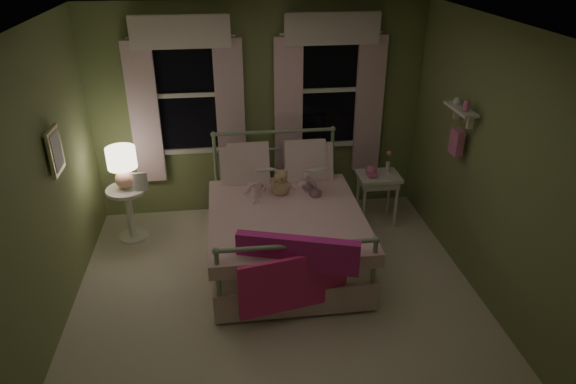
{
  "coord_description": "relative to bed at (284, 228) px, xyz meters",
  "views": [
    {
      "loc": [
        -0.43,
        -3.91,
        3.25
      ],
      "look_at": [
        0.15,
        0.5,
        1.0
      ],
      "focal_mm": 32.0,
      "sensor_mm": 36.0,
      "label": 1
    }
  ],
  "objects": [
    {
      "name": "room_shell",
      "position": [
        -0.15,
        -0.85,
        0.92
      ],
      "size": [
        4.2,
        4.2,
        4.2
      ],
      "color": "beige",
      "rests_on": "ground"
    },
    {
      "name": "bed",
      "position": [
        0.0,
        0.0,
        0.0
      ],
      "size": [
        1.58,
        2.04,
        1.18
      ],
      "color": "white",
      "rests_on": "ground"
    },
    {
      "name": "pink_throw",
      "position": [
        0.0,
        -1.03,
        0.23
      ],
      "size": [
        1.09,
        0.43,
        0.71
      ],
      "color": "#D02892",
      "rests_on": "bed"
    },
    {
      "name": "child_left",
      "position": [
        -0.28,
        0.42,
        0.57
      ],
      "size": [
        0.29,
        0.2,
        0.76
      ],
      "primitive_type": "imported",
      "rotation": [
        0.0,
        0.0,
        3.06
      ],
      "color": "#F7D1DD",
      "rests_on": "bed"
    },
    {
      "name": "child_right",
      "position": [
        0.28,
        0.42,
        0.51
      ],
      "size": [
        0.37,
        0.33,
        0.65
      ],
      "primitive_type": "imported",
      "rotation": [
        0.0,
        0.0,
        3.43
      ],
      "color": "#F7D1DD",
      "rests_on": "bed"
    },
    {
      "name": "book_left",
      "position": [
        -0.28,
        0.17,
        0.58
      ],
      "size": [
        0.21,
        0.13,
        0.26
      ],
      "primitive_type": "imported",
      "rotation": [
        1.22,
        0.0,
        0.08
      ],
      "color": "beige",
      "rests_on": "child_left"
    },
    {
      "name": "book_right",
      "position": [
        0.28,
        0.17,
        0.54
      ],
      "size": [
        0.22,
        0.16,
        0.26
      ],
      "primitive_type": "imported",
      "rotation": [
        1.22,
        0.0,
        0.3
      ],
      "color": "beige",
      "rests_on": "child_right"
    },
    {
      "name": "teddy_bear",
      "position": [
        0.0,
        0.26,
        0.41
      ],
      "size": [
        0.24,
        0.2,
        0.32
      ],
      "color": "tan",
      "rests_on": "bed"
    },
    {
      "name": "nightstand_left",
      "position": [
        -1.73,
        0.66,
        0.03
      ],
      "size": [
        0.46,
        0.46,
        0.65
      ],
      "color": "white",
      "rests_on": "ground"
    },
    {
      "name": "table_lamp",
      "position": [
        -1.73,
        0.66,
        0.57
      ],
      "size": [
        0.32,
        0.32,
        0.49
      ],
      "color": "tan",
      "rests_on": "nightstand_left"
    },
    {
      "name": "book_nightstand",
      "position": [
        -1.63,
        0.58,
        0.27
      ],
      "size": [
        0.18,
        0.24,
        0.02
      ],
      "primitive_type": "imported",
      "rotation": [
        0.0,
        0.0,
        -0.09
      ],
      "color": "beige",
      "rests_on": "nightstand_left"
    },
    {
      "name": "nightstand_right",
      "position": [
        1.23,
        0.65,
        0.17
      ],
      "size": [
        0.5,
        0.4,
        0.64
      ],
      "color": "white",
      "rests_on": "ground"
    },
    {
      "name": "pink_toy",
      "position": [
        1.13,
        0.65,
        0.32
      ],
      "size": [
        0.14,
        0.18,
        0.14
      ],
      "color": "pink",
      "rests_on": "nightstand_right"
    },
    {
      "name": "bud_vase",
      "position": [
        1.35,
        0.7,
        0.41
      ],
      "size": [
        0.06,
        0.06,
        0.28
      ],
      "color": "white",
      "rests_on": "nightstand_right"
    },
    {
      "name": "window_left",
      "position": [
        -1.0,
        1.18,
        1.24
      ],
      "size": [
        1.34,
        0.13,
        1.96
      ],
      "color": "black",
      "rests_on": "room_shell"
    },
    {
      "name": "window_right",
      "position": [
        0.7,
        1.18,
        1.24
      ],
      "size": [
        1.34,
        0.13,
        1.96
      ],
      "color": "black",
      "rests_on": "room_shell"
    },
    {
      "name": "wall_shelf",
      "position": [
        1.75,
        -0.15,
        1.14
      ],
      "size": [
        0.15,
        0.5,
        0.6
      ],
      "color": "white",
      "rests_on": "room_shell"
    },
    {
      "name": "framed_picture",
      "position": [
        -2.09,
        -0.25,
        1.12
      ],
      "size": [
        0.03,
        0.32,
        0.42
      ],
      "color": "beige",
      "rests_on": "room_shell"
    }
  ]
}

